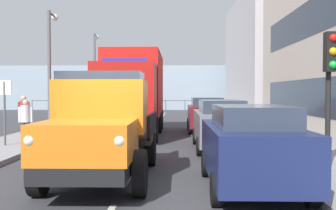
{
  "coord_description": "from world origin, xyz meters",
  "views": [
    {
      "loc": [
        -1.1,
        7.7,
        1.98
      ],
      "look_at": [
        -0.66,
        -13.36,
        1.3
      ],
      "focal_mm": 42.17,
      "sensor_mm": 36.0,
      "label": 1
    }
  ],
  "objects_px": {
    "car_maroon_kerbside_2": "(207,114)",
    "lamp_post_promenade": "(50,59)",
    "lorry_cargo_red": "(133,90)",
    "truck_vintage_orange": "(102,129)",
    "car_silver_oppositeside_0": "(99,115)",
    "car_navy_kerbside_near": "(251,146)",
    "pedestrian_couple_a": "(26,118)",
    "car_grey_kerbside_1": "(220,124)",
    "lamp_post_far": "(95,67)",
    "pedestrian_near_railing": "(24,111)",
    "pedestrian_strolling": "(84,107)",
    "pedestrian_in_dark_coat": "(65,110)",
    "street_sign": "(4,101)",
    "traffic_light_near": "(330,71)",
    "pedestrian_with_bag": "(65,110)"
  },
  "relations": [
    {
      "from": "pedestrian_strolling",
      "to": "lamp_post_far",
      "type": "xyz_separation_m",
      "value": [
        0.58,
        -5.88,
        2.62
      ]
    },
    {
      "from": "car_navy_kerbside_near",
      "to": "street_sign",
      "type": "xyz_separation_m",
      "value": [
        7.45,
        -5.48,
        0.79
      ]
    },
    {
      "from": "street_sign",
      "to": "pedestrian_couple_a",
      "type": "bearing_deg",
      "value": -139.51
    },
    {
      "from": "car_silver_oppositeside_0",
      "to": "pedestrian_in_dark_coat",
      "type": "bearing_deg",
      "value": -39.49
    },
    {
      "from": "lorry_cargo_red",
      "to": "truck_vintage_orange",
      "type": "bearing_deg",
      "value": 92.15
    },
    {
      "from": "lorry_cargo_red",
      "to": "lamp_post_promenade",
      "type": "bearing_deg",
      "value": 3.51
    },
    {
      "from": "pedestrian_with_bag",
      "to": "pedestrian_strolling",
      "type": "height_order",
      "value": "pedestrian_strolling"
    },
    {
      "from": "lamp_post_promenade",
      "to": "pedestrian_strolling",
      "type": "bearing_deg",
      "value": -97.2
    },
    {
      "from": "lorry_cargo_red",
      "to": "street_sign",
      "type": "height_order",
      "value": "lorry_cargo_red"
    },
    {
      "from": "pedestrian_couple_a",
      "to": "lamp_post_promenade",
      "type": "relative_size",
      "value": 0.29
    },
    {
      "from": "lorry_cargo_red",
      "to": "car_grey_kerbside_1",
      "type": "distance_m",
      "value": 5.94
    },
    {
      "from": "truck_vintage_orange",
      "to": "car_grey_kerbside_1",
      "type": "height_order",
      "value": "truck_vintage_orange"
    },
    {
      "from": "car_navy_kerbside_near",
      "to": "street_sign",
      "type": "distance_m",
      "value": 9.28
    },
    {
      "from": "lorry_cargo_red",
      "to": "traffic_light_near",
      "type": "distance_m",
      "value": 10.69
    },
    {
      "from": "car_silver_oppositeside_0",
      "to": "pedestrian_with_bag",
      "type": "xyz_separation_m",
      "value": [
        1.75,
        -0.37,
        0.2
      ]
    },
    {
      "from": "street_sign",
      "to": "lamp_post_far",
      "type": "bearing_deg",
      "value": -90.48
    },
    {
      "from": "car_navy_kerbside_near",
      "to": "car_grey_kerbside_1",
      "type": "height_order",
      "value": "same"
    },
    {
      "from": "pedestrian_near_railing",
      "to": "lorry_cargo_red",
      "type": "bearing_deg",
      "value": -166.83
    },
    {
      "from": "car_grey_kerbside_1",
      "to": "pedestrian_in_dark_coat",
      "type": "bearing_deg",
      "value": -43.79
    },
    {
      "from": "car_navy_kerbside_near",
      "to": "traffic_light_near",
      "type": "height_order",
      "value": "traffic_light_near"
    },
    {
      "from": "car_grey_kerbside_1",
      "to": "lamp_post_far",
      "type": "height_order",
      "value": "lamp_post_far"
    },
    {
      "from": "pedestrian_near_railing",
      "to": "pedestrian_in_dark_coat",
      "type": "xyz_separation_m",
      "value": [
        -0.79,
        -3.58,
        -0.08
      ]
    },
    {
      "from": "truck_vintage_orange",
      "to": "pedestrian_near_railing",
      "type": "relative_size",
      "value": 3.35
    },
    {
      "from": "car_grey_kerbside_1",
      "to": "pedestrian_with_bag",
      "type": "distance_m",
      "value": 9.0
    },
    {
      "from": "pedestrian_with_bag",
      "to": "lamp_post_promenade",
      "type": "xyz_separation_m",
      "value": [
        0.3,
        1.28,
        2.42
      ]
    },
    {
      "from": "pedestrian_with_bag",
      "to": "traffic_light_near",
      "type": "relative_size",
      "value": 0.51
    },
    {
      "from": "car_grey_kerbside_1",
      "to": "car_maroon_kerbside_2",
      "type": "relative_size",
      "value": 1.12
    },
    {
      "from": "car_silver_oppositeside_0",
      "to": "car_navy_kerbside_near",
      "type": "bearing_deg",
      "value": 115.63
    },
    {
      "from": "car_grey_kerbside_1",
      "to": "traffic_light_near",
      "type": "xyz_separation_m",
      "value": [
        -1.99,
        4.51,
        1.58
      ]
    },
    {
      "from": "lorry_cargo_red",
      "to": "street_sign",
      "type": "relative_size",
      "value": 3.65
    },
    {
      "from": "car_navy_kerbside_near",
      "to": "pedestrian_near_railing",
      "type": "xyz_separation_m",
      "value": [
        8.21,
        -9.13,
        0.25
      ]
    },
    {
      "from": "pedestrian_couple_a",
      "to": "pedestrian_in_dark_coat",
      "type": "relative_size",
      "value": 1.01
    },
    {
      "from": "car_silver_oppositeside_0",
      "to": "pedestrian_near_railing",
      "type": "xyz_separation_m",
      "value": [
        2.98,
        1.78,
        0.25
      ]
    },
    {
      "from": "lorry_cargo_red",
      "to": "car_maroon_kerbside_2",
      "type": "xyz_separation_m",
      "value": [
        -3.53,
        -1.56,
        -1.18
      ]
    },
    {
      "from": "lorry_cargo_red",
      "to": "pedestrian_strolling",
      "type": "relative_size",
      "value": 4.86
    },
    {
      "from": "pedestrian_strolling",
      "to": "lamp_post_promenade",
      "type": "distance_m",
      "value": 4.89
    },
    {
      "from": "car_grey_kerbside_1",
      "to": "street_sign",
      "type": "height_order",
      "value": "street_sign"
    },
    {
      "from": "car_maroon_kerbside_2",
      "to": "pedestrian_strolling",
      "type": "xyz_separation_m",
      "value": [
        6.75,
        -2.45,
        0.25
      ]
    },
    {
      "from": "lorry_cargo_red",
      "to": "car_silver_oppositeside_0",
      "type": "bearing_deg",
      "value": -21.68
    },
    {
      "from": "pedestrian_in_dark_coat",
      "to": "lamp_post_far",
      "type": "bearing_deg",
      "value": -90.71
    },
    {
      "from": "pedestrian_strolling",
      "to": "street_sign",
      "type": "height_order",
      "value": "street_sign"
    },
    {
      "from": "car_navy_kerbside_near",
      "to": "car_silver_oppositeside_0",
      "type": "xyz_separation_m",
      "value": [
        5.23,
        -10.91,
        0.0
      ]
    },
    {
      "from": "truck_vintage_orange",
      "to": "pedestrian_strolling",
      "type": "height_order",
      "value": "truck_vintage_orange"
    },
    {
      "from": "car_maroon_kerbside_2",
      "to": "pedestrian_couple_a",
      "type": "relative_size",
      "value": 2.48
    },
    {
      "from": "pedestrian_couple_a",
      "to": "car_silver_oppositeside_0",
      "type": "bearing_deg",
      "value": -108.6
    },
    {
      "from": "street_sign",
      "to": "truck_vintage_orange",
      "type": "bearing_deg",
      "value": 131.91
    },
    {
      "from": "car_maroon_kerbside_2",
      "to": "lamp_post_promenade",
      "type": "relative_size",
      "value": 0.71
    },
    {
      "from": "pedestrian_near_railing",
      "to": "pedestrian_strolling",
      "type": "height_order",
      "value": "pedestrian_strolling"
    },
    {
      "from": "pedestrian_in_dark_coat",
      "to": "pedestrian_near_railing",
      "type": "bearing_deg",
      "value": 77.54
    },
    {
      "from": "truck_vintage_orange",
      "to": "car_grey_kerbside_1",
      "type": "bearing_deg",
      "value": -122.95
    }
  ]
}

